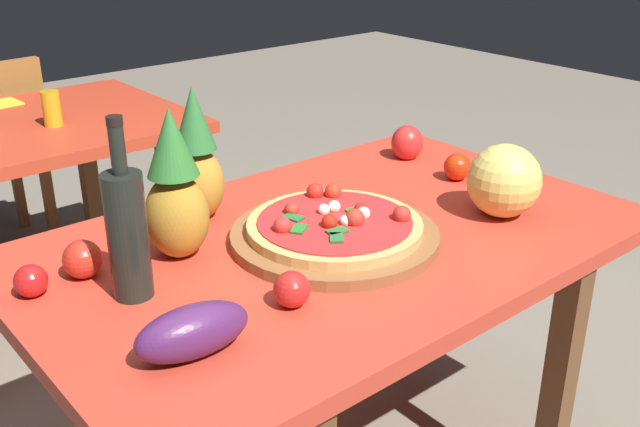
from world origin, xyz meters
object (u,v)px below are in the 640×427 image
object	(u,v)px
melon	(504,181)
drinking_glass_juice	(52,109)
pizza_board	(335,236)
tomato_near_board	(457,167)
pizza	(335,224)
tomato_beside_pepper	(82,259)
pineapple_right	(175,192)
background_table	(24,154)
bell_pepper	(407,143)
eggplant	(193,331)
tomato_by_bottle	(292,289)
display_table	(334,268)
pineapple_left	(197,161)
wine_bottle	(127,232)
tomato_at_corner	(31,281)

from	to	relation	value
melon	drinking_glass_juice	distance (m)	1.50
pizza_board	tomato_near_board	xyz separation A→B (m)	(0.50, 0.08, 0.02)
pizza	tomato_beside_pepper	size ratio (longest dim) A/B	4.94
pineapple_right	melon	xyz separation A→B (m)	(0.69, -0.31, -0.06)
background_table	bell_pepper	bearing A→B (deg)	-55.26
eggplant	tomato_near_board	distance (m)	1.00
tomato_by_bottle	tomato_near_board	distance (m)	0.78
display_table	pizza_board	distance (m)	0.10
drinking_glass_juice	pizza_board	bearing A→B (deg)	-83.91
pineapple_left	eggplant	size ratio (longest dim) A/B	1.59
background_table	wine_bottle	xyz separation A→B (m)	(-0.23, -1.29, 0.24)
tomato_beside_pepper	display_table	bearing A→B (deg)	-18.63
background_table	drinking_glass_juice	bearing A→B (deg)	-49.53
melon	eggplant	size ratio (longest dim) A/B	0.87
pineapple_right	tomato_near_board	distance (m)	0.81
tomato_beside_pepper	drinking_glass_juice	world-z (taller)	drinking_glass_juice
display_table	pizza	xyz separation A→B (m)	(-0.02, -0.02, 0.13)
wine_bottle	pizza	bearing A→B (deg)	-8.24
display_table	eggplant	bearing A→B (deg)	-157.34
background_table	tomato_by_bottle	size ratio (longest dim) A/B	15.26
pineapple_right	drinking_glass_juice	world-z (taller)	pineapple_right
pineapple_left	melon	bearing A→B (deg)	-38.82
pineapple_left	melon	distance (m)	0.72
wine_bottle	pineapple_right	bearing A→B (deg)	30.75
pizza_board	bell_pepper	size ratio (longest dim) A/B	4.55
pizza_board	tomato_near_board	size ratio (longest dim) A/B	6.36
drinking_glass_juice	bell_pepper	bearing A→B (deg)	-55.88
drinking_glass_juice	tomato_beside_pepper	bearing A→B (deg)	-108.58
bell_pepper	eggplant	bearing A→B (deg)	-154.97
pineapple_right	bell_pepper	bearing A→B (deg)	8.71
pineapple_left	melon	size ratio (longest dim) A/B	1.82
display_table	pizza_board	size ratio (longest dim) A/B	3.03
tomato_near_board	tomato_at_corner	bearing A→B (deg)	174.05
tomato_beside_pepper	drinking_glass_juice	distance (m)	1.12
pizza	display_table	bearing A→B (deg)	50.14
pineapple_left	tomato_at_corner	xyz separation A→B (m)	(-0.44, -0.11, -0.11)
wine_bottle	tomato_by_bottle	xyz separation A→B (m)	(0.21, -0.23, -0.10)
pineapple_right	tomato_beside_pepper	xyz separation A→B (m)	(-0.20, 0.04, -0.11)
eggplant	tomato_by_bottle	bearing A→B (deg)	4.99
pizza_board	bell_pepper	bearing A→B (deg)	28.47
tomato_beside_pepper	eggplant	bearing A→B (deg)	-85.92
drinking_glass_juice	melon	bearing A→B (deg)	-69.21
pizza	tomato_beside_pepper	bearing A→B (deg)	158.31
background_table	wine_bottle	distance (m)	1.33
eggplant	bell_pepper	bearing A→B (deg)	25.03
pizza_board	tomato_beside_pepper	bearing A→B (deg)	157.91
pineapple_right	bell_pepper	distance (m)	0.84
pizza_board	tomato_beside_pepper	xyz separation A→B (m)	(-0.49, 0.20, 0.03)
display_table	pineapple_right	distance (m)	0.41
pineapple_right	tomato_at_corner	distance (m)	0.32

